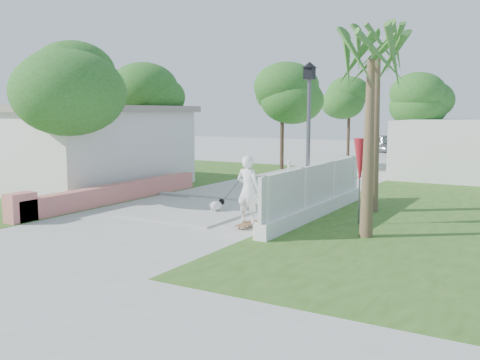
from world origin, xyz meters
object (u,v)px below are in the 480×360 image
Objects in this scene: street_lamp at (309,131)px; patio_umbrella at (360,162)px; parked_car at (390,144)px; skateboarder at (233,191)px; dog at (217,205)px; bollard at (289,173)px.

street_lamp is 2.27m from patio_umbrella.
patio_umbrella reaches higher than parked_car.
parked_car is at bearing -82.11° from skateboarder.
dog is (-4.18, -0.47, -1.46)m from patio_umbrella.
parked_car is at bearing 102.70° from patio_umbrella.
parked_car reaches higher than bollard.
parked_car is (-2.41, 26.14, -0.12)m from skateboarder.
street_lamp reaches higher than bollard.
skateboarder is at bearing -160.76° from parked_car.
bollard is 0.27× the size of parked_car.
skateboarder reaches higher than bollard.
street_lamp is 1.09× the size of parked_car.
street_lamp is 24.33m from parked_car.
dog is at bearing -173.54° from patio_umbrella.
bollard is 1.83× the size of dog.
patio_umbrella is 3.87× the size of dog.
parked_car is at bearing 93.03° from bollard.
street_lamp is at bearing -157.18° from parked_car.
skateboarder is (1.38, -6.65, 0.23)m from bollard.
patio_umbrella is 4.45m from dog.
parked_car is (-3.73, 23.98, -1.73)m from street_lamp.
street_lamp is 1.93× the size of patio_umbrella.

